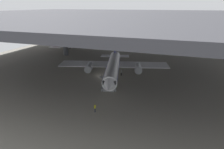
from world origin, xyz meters
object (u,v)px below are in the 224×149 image
at_px(crew_worker_by_stairs, 103,83).
at_px(boarding_stairs, 109,88).
at_px(airplane_main, 113,67).
at_px(crew_worker_near_nose, 95,108).
at_px(airplane_distant, 74,42).

bearing_deg(crew_worker_by_stairs, boarding_stairs, -40.86).
xyz_separation_m(airplane_main, boarding_stairs, (2.08, -9.11, -2.58)).
bearing_deg(boarding_stairs, crew_worker_near_nose, -83.26).
xyz_separation_m(airplane_main, airplane_distant, (-31.41, 33.29, -0.25)).
relative_size(crew_worker_near_nose, airplane_distant, 0.06).
height_order(airplane_main, crew_worker_by_stairs, airplane_main).
height_order(airplane_main, crew_worker_near_nose, airplane_main).
height_order(crew_worker_near_nose, airplane_distant, airplane_distant).
bearing_deg(crew_worker_near_nose, airplane_distant, 123.16).
bearing_deg(boarding_stairs, crew_worker_by_stairs, 139.14).
xyz_separation_m(crew_worker_near_nose, airplane_distant, (-34.77, 53.20, 2.04)).
bearing_deg(crew_worker_by_stairs, airplane_main, 88.98).
bearing_deg(crew_worker_by_stairs, crew_worker_near_nose, -74.66).
xyz_separation_m(crew_worker_near_nose, crew_worker_by_stairs, (-3.49, 12.71, -0.06)).
relative_size(boarding_stairs, crew_worker_near_nose, 2.56).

